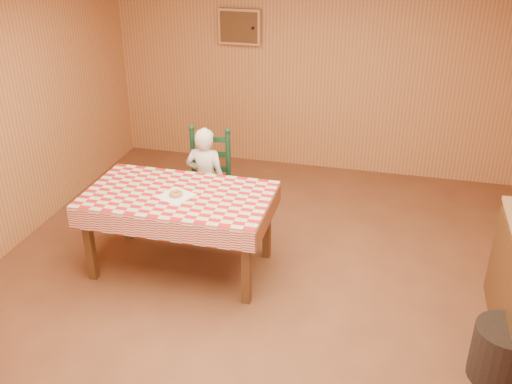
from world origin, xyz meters
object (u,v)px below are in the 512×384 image
at_px(ladder_chair, 208,183).
at_px(storage_bin, 502,353).
at_px(dining_table, 179,202).
at_px(seated_child, 206,180).

height_order(ladder_chair, storage_bin, ladder_chair).
bearing_deg(ladder_chair, dining_table, -90.00).
relative_size(seated_child, storage_bin, 2.62).
bearing_deg(seated_child, dining_table, 90.00).
xyz_separation_m(ladder_chair, seated_child, (0.00, -0.06, 0.06)).
bearing_deg(storage_bin, seated_child, 150.92).
distance_m(ladder_chair, storage_bin, 3.13).
distance_m(dining_table, storage_bin, 2.84).
xyz_separation_m(dining_table, ladder_chair, (-0.00, 0.79, -0.18)).
bearing_deg(seated_child, ladder_chair, -90.00).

